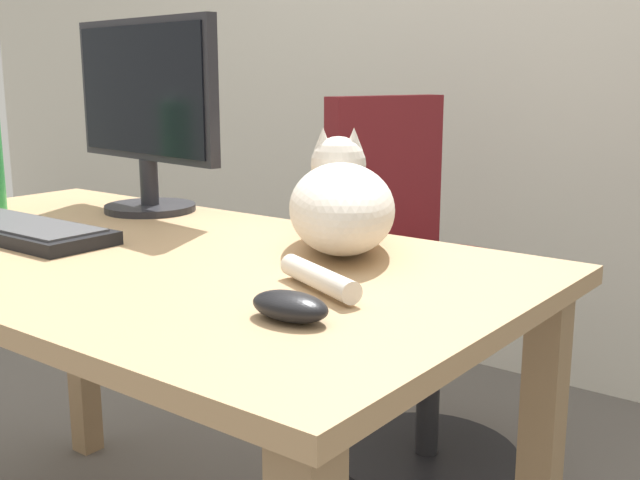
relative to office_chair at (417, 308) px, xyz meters
name	(u,v)px	position (x,y,z in m)	size (l,w,h in m)	color
desk	(137,303)	(-0.10, -0.81, 0.19)	(1.39, 0.75, 0.71)	tan
office_chair	(417,308)	(0.00, 0.00, 0.00)	(0.50, 0.48, 0.96)	black
monitor	(145,108)	(-0.37, -0.55, 0.52)	(0.48, 0.20, 0.42)	#232328
keyboard	(16,229)	(-0.36, -0.88, 0.30)	(0.44, 0.15, 0.03)	black
cat	(341,202)	(0.18, -0.59, 0.37)	(0.40, 0.50, 0.20)	silver
computer_mouse	(290,306)	(0.37, -0.96, 0.31)	(0.11, 0.06, 0.04)	black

